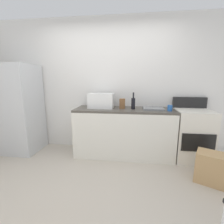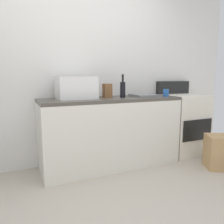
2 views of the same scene
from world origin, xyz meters
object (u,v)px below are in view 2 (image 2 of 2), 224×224
object	(u,v)px
wine_bottle	(123,89)
knife_block	(107,91)
microwave	(76,88)
coffee_mug	(166,93)
stove_oven	(182,123)

from	to	relation	value
wine_bottle	knife_block	distance (m)	0.20
microwave	coffee_mug	world-z (taller)	microwave
stove_oven	microwave	xyz separation A→B (m)	(-1.65, 0.05, 0.57)
stove_oven	microwave	bearing A→B (deg)	178.21
stove_oven	knife_block	distance (m)	1.36
coffee_mug	stove_oven	bearing A→B (deg)	16.72
stove_oven	wine_bottle	bearing A→B (deg)	-178.44
stove_oven	coffee_mug	size ratio (longest dim) A/B	11.00
stove_oven	microwave	distance (m)	1.75
microwave	knife_block	size ratio (longest dim) A/B	2.56
microwave	stove_oven	bearing A→B (deg)	-1.79
wine_bottle	coffee_mug	world-z (taller)	wine_bottle
wine_bottle	coffee_mug	size ratio (longest dim) A/B	3.00
coffee_mug	knife_block	bearing A→B (deg)	169.66
wine_bottle	coffee_mug	xyz separation A→B (m)	(0.62, -0.10, -0.06)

